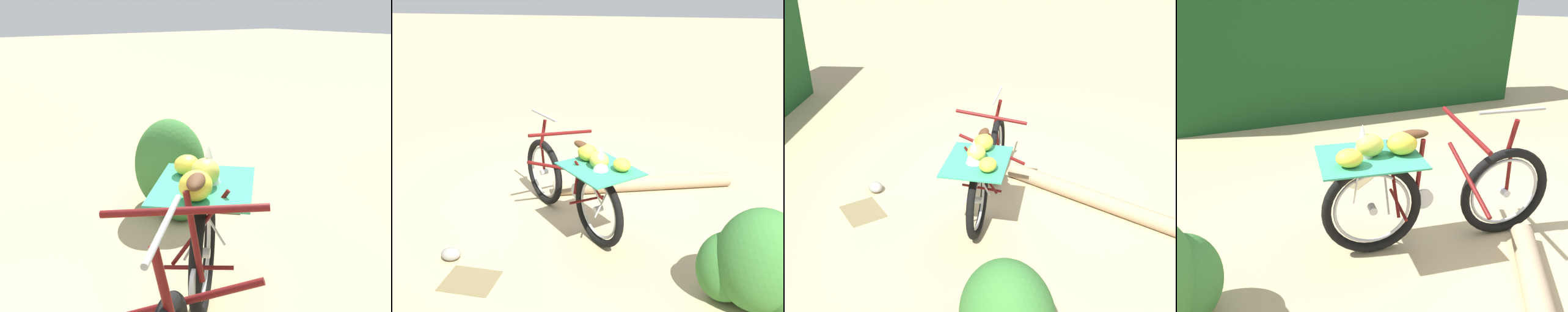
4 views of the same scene
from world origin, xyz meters
The scene contains 5 objects.
ground_plane centered at (0.00, 0.00, 0.00)m, with size 60.00×60.00×0.00m, color tan.
foliage_hedge centered at (-2.32, -2.79, 1.02)m, with size 5.50×0.90×2.04m, color #19471E.
bicycle centered at (0.32, -0.28, 0.48)m, with size 1.48×1.46×1.03m.
path_stone centered at (-0.62, -1.10, 0.05)m, with size 0.18×0.15×0.11m, color gray.
leaf_litter_patch centered at (-0.32, -1.36, 0.00)m, with size 0.44×0.36×0.01m, color olive.
Camera 4 is at (2.53, 0.62, 1.79)m, focal length 34.09 mm.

